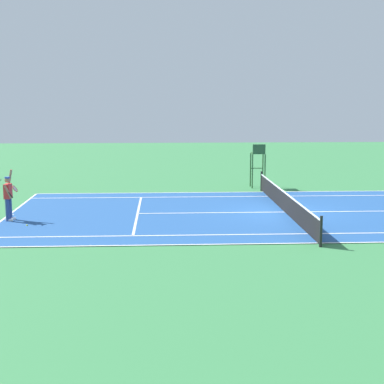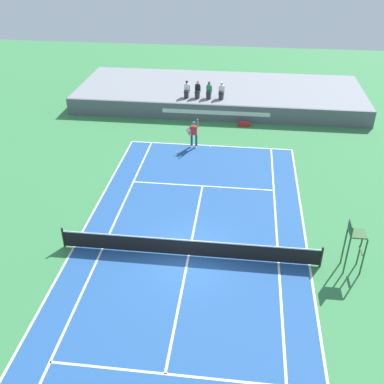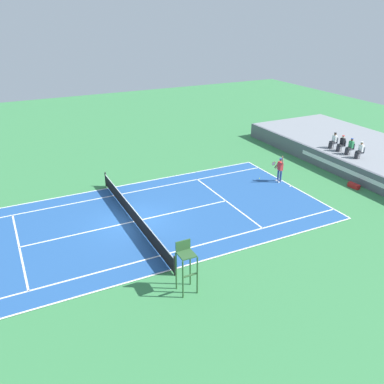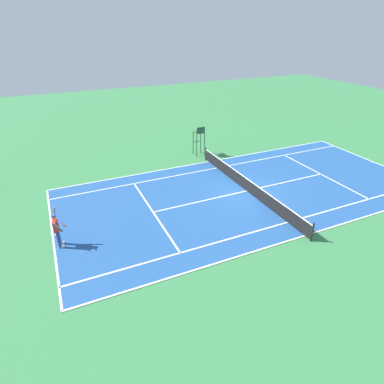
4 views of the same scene
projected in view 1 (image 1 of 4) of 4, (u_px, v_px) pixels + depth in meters
The scene contains 6 objects.
ground_plane at pixel (284, 213), 25.40m from camera, with size 80.00×80.00×0.00m, color #387F47.
court at pixel (284, 212), 25.39m from camera, with size 11.08×23.88×0.03m.
net at pixel (284, 201), 25.31m from camera, with size 11.98×0.10×1.07m.
tennis_player at pixel (8, 197), 23.56m from camera, with size 0.79×0.62×2.08m.
tennis_ball at pixel (27, 225), 22.71m from camera, with size 0.07×0.07×0.07m, color #D1E533.
umpire_chair at pixel (258, 160), 32.23m from camera, with size 0.77×0.77×2.44m.
Camera 1 is at (-24.69, 5.28, 4.98)m, focal length 54.25 mm.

